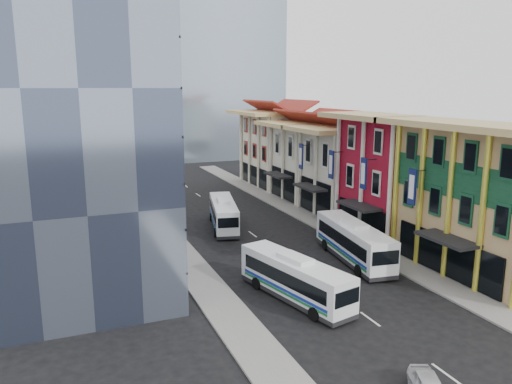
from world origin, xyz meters
name	(u,v)px	position (x,y,z in m)	size (l,w,h in m)	color
ground	(379,326)	(0.00, 0.00, 0.00)	(200.00, 200.00, 0.00)	black
sidewalk_right	(324,225)	(8.50, 22.00, 0.07)	(3.00, 90.00, 0.15)	slate
sidewalk_left	(172,243)	(-8.50, 22.00, 0.07)	(3.00, 90.00, 0.15)	slate
shophouse_tan	(489,201)	(14.00, 5.00, 6.00)	(8.00, 14.00, 12.00)	tan
shophouse_red	(396,177)	(14.00, 17.00, 6.00)	(8.00, 10.00, 12.00)	#A91328
shophouse_cream_near	(346,172)	(14.00, 26.50, 5.00)	(8.00, 9.00, 10.00)	silver
shophouse_cream_mid	(311,162)	(14.00, 35.50, 5.00)	(8.00, 9.00, 10.00)	silver
shophouse_cream_far	(279,150)	(14.00, 46.00, 5.50)	(8.00, 12.00, 11.00)	silver
office_tower	(70,88)	(-17.00, 19.00, 15.00)	(12.00, 26.00, 30.00)	#404B66
office_block_far	(76,152)	(-16.00, 42.00, 7.00)	(10.00, 18.00, 14.00)	gray
bus_left_near	(295,277)	(-3.22, 5.74, 1.66)	(2.43, 10.37, 3.33)	white
bus_left_far	(224,213)	(-2.00, 25.51, 1.64)	(2.40, 10.23, 3.28)	silver
bus_right	(354,241)	(5.26, 11.20, 1.80)	(2.63, 11.23, 3.60)	white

